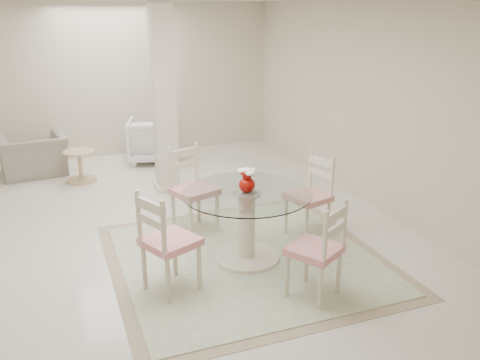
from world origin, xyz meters
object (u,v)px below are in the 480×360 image
object	(u,v)px
recliner_taupe	(33,155)
armchair_white	(153,140)
dining_chair_south	(321,244)
dining_chair_west	(164,236)
column	(164,100)
red_vase	(247,181)
dining_chair_north	(191,183)
dining_chair_east	(313,189)
dining_table	(247,226)
side_table	(80,167)

from	to	relation	value
recliner_taupe	armchair_white	world-z (taller)	armchair_white
dining_chair_south	dining_chair_west	bearing A→B (deg)	-56.11
recliner_taupe	dining_chair_west	bearing A→B (deg)	98.42
column	armchair_white	world-z (taller)	column
red_vase	dining_chair_north	xyz separation A→B (m)	(-0.34, 0.97, -0.30)
column	armchair_white	distance (m)	1.82
dining_chair_north	column	bearing A→B (deg)	68.72
dining_chair_north	dining_chair_west	size ratio (longest dim) A/B	1.02
red_vase	dining_chair_west	size ratio (longest dim) A/B	0.23
dining_chair_north	recliner_taupe	distance (m)	3.51
column	dining_chair_east	xyz separation A→B (m)	(1.24, -2.17, -0.78)
dining_table	recliner_taupe	world-z (taller)	dining_table
armchair_white	dining_chair_north	bearing A→B (deg)	103.08
dining_chair_east	recliner_taupe	xyz separation A→B (m)	(-3.10, 3.63, -0.24)
dining_chair_west	side_table	world-z (taller)	dining_chair_west
dining_chair_east	dining_chair_west	world-z (taller)	dining_chair_west
recliner_taupe	side_table	world-z (taller)	recliner_taupe
dining_chair_west	side_table	bearing A→B (deg)	-16.63
recliner_taupe	red_vase	bearing A→B (deg)	111.53
dining_chair_south	dining_chair_north	bearing A→B (deg)	-101.46
dining_chair_east	side_table	distance (m)	3.89
dining_chair_east	dining_chair_north	size ratio (longest dim) A/B	0.94
dining_table	dining_chair_south	world-z (taller)	dining_chair_south
column	dining_chair_west	size ratio (longest dim) A/B	2.37
dining_chair_north	dining_chair_south	xyz separation A→B (m)	(0.69, -1.92, -0.05)
recliner_taupe	side_table	size ratio (longest dim) A/B	2.06
dining_chair_north	dining_chair_south	distance (m)	2.04
dining_chair_west	side_table	distance (m)	3.75
dining_chair_east	recliner_taupe	distance (m)	4.78
recliner_taupe	dining_chair_south	bearing A→B (deg)	110.02
armchair_white	column	bearing A→B (deg)	102.20
dining_chair_north	side_table	world-z (taller)	dining_chair_north
dining_chair_west	dining_chair_south	world-z (taller)	dining_chair_west
red_vase	recliner_taupe	size ratio (longest dim) A/B	0.26
dining_table	side_table	xyz separation A→B (m)	(-1.46, 3.36, -0.17)
dining_table	dining_chair_east	world-z (taller)	dining_chair_east
dining_table	side_table	world-z (taller)	dining_table
column	dining_chair_west	bearing A→B (deg)	-103.55
dining_chair_east	dining_chair_west	bearing A→B (deg)	-86.03
dining_chair_north	red_vase	bearing A→B (deg)	-89.56
red_vase	recliner_taupe	xyz separation A→B (m)	(-2.14, 3.96, -0.58)
column	recliner_taupe	world-z (taller)	column
dining_chair_south	column	bearing A→B (deg)	-110.94
column	dining_chair_north	bearing A→B (deg)	-92.35
armchair_white	dining_chair_south	bearing A→B (deg)	112.20
dining_chair_west	recliner_taupe	size ratio (longest dim) A/B	1.12
red_vase	armchair_white	bearing A→B (deg)	92.36
dining_chair_south	recliner_taupe	distance (m)	5.52
dining_table	red_vase	world-z (taller)	red_vase
dining_chair_east	armchair_white	size ratio (longest dim) A/B	1.29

